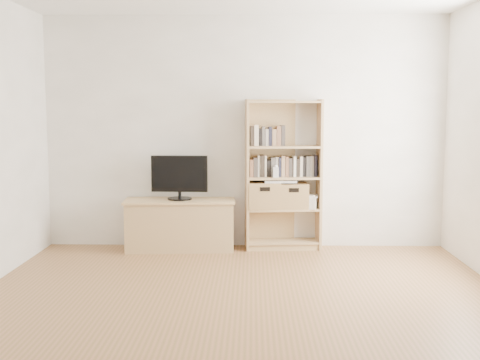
{
  "coord_description": "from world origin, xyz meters",
  "views": [
    {
      "loc": [
        0.09,
        -4.3,
        1.57
      ],
      "look_at": [
        -0.04,
        1.9,
        0.83
      ],
      "focal_mm": 45.0,
      "sensor_mm": 36.0,
      "label": 1
    }
  ],
  "objects_px": {
    "laptop": "(280,181)",
    "bookshelf": "(283,175)",
    "baby_monitor": "(276,172)",
    "television": "(180,178)",
    "basket_left": "(263,195)",
    "tv_stand": "(180,226)",
    "basket_right": "(292,195)"
  },
  "relations": [
    {
      "from": "basket_right",
      "to": "laptop",
      "type": "height_order",
      "value": "laptop"
    },
    {
      "from": "baby_monitor",
      "to": "basket_left",
      "type": "distance_m",
      "value": 0.31
    },
    {
      "from": "bookshelf",
      "to": "basket_left",
      "type": "height_order",
      "value": "bookshelf"
    },
    {
      "from": "baby_monitor",
      "to": "bookshelf",
      "type": "bearing_deg",
      "value": 53.98
    },
    {
      "from": "laptop",
      "to": "baby_monitor",
      "type": "bearing_deg",
      "value": -122.01
    },
    {
      "from": "bookshelf",
      "to": "baby_monitor",
      "type": "xyz_separation_m",
      "value": [
        -0.08,
        -0.1,
        0.04
      ]
    },
    {
      "from": "tv_stand",
      "to": "bookshelf",
      "type": "height_order",
      "value": "bookshelf"
    },
    {
      "from": "basket_left",
      "to": "tv_stand",
      "type": "bearing_deg",
      "value": 176.69
    },
    {
      "from": "basket_right",
      "to": "bookshelf",
      "type": "bearing_deg",
      "value": 177.92
    },
    {
      "from": "laptop",
      "to": "bookshelf",
      "type": "bearing_deg",
      "value": 14.62
    },
    {
      "from": "television",
      "to": "laptop",
      "type": "bearing_deg",
      "value": 4.6
    },
    {
      "from": "television",
      "to": "baby_monitor",
      "type": "xyz_separation_m",
      "value": [
        1.06,
        -0.03,
        0.07
      ]
    },
    {
      "from": "baby_monitor",
      "to": "basket_left",
      "type": "relative_size",
      "value": 0.32
    },
    {
      "from": "television",
      "to": "laptop",
      "type": "height_order",
      "value": "television"
    },
    {
      "from": "basket_left",
      "to": "baby_monitor",
      "type": "bearing_deg",
      "value": -35.8
    },
    {
      "from": "television",
      "to": "laptop",
      "type": "xyz_separation_m",
      "value": [
        1.11,
        0.06,
        -0.04
      ]
    },
    {
      "from": "basket_left",
      "to": "laptop",
      "type": "distance_m",
      "value": 0.24
    },
    {
      "from": "television",
      "to": "basket_right",
      "type": "height_order",
      "value": "television"
    },
    {
      "from": "bookshelf",
      "to": "basket_left",
      "type": "relative_size",
      "value": 4.7
    },
    {
      "from": "bookshelf",
      "to": "television",
      "type": "height_order",
      "value": "bookshelf"
    },
    {
      "from": "tv_stand",
      "to": "baby_monitor",
      "type": "bearing_deg",
      "value": -5.41
    },
    {
      "from": "baby_monitor",
      "to": "basket_right",
      "type": "height_order",
      "value": "baby_monitor"
    },
    {
      "from": "baby_monitor",
      "to": "tv_stand",
      "type": "bearing_deg",
      "value": -177.22
    },
    {
      "from": "bookshelf",
      "to": "baby_monitor",
      "type": "bearing_deg",
      "value": -135.0
    },
    {
      "from": "tv_stand",
      "to": "baby_monitor",
      "type": "xyz_separation_m",
      "value": [
        1.06,
        -0.03,
        0.6
      ]
    },
    {
      "from": "tv_stand",
      "to": "laptop",
      "type": "relative_size",
      "value": 3.34
    },
    {
      "from": "tv_stand",
      "to": "basket_right",
      "type": "xyz_separation_m",
      "value": [
        1.25,
        0.08,
        0.33
      ]
    },
    {
      "from": "television",
      "to": "laptop",
      "type": "distance_m",
      "value": 1.11
    },
    {
      "from": "tv_stand",
      "to": "bookshelf",
      "type": "distance_m",
      "value": 1.28
    },
    {
      "from": "television",
      "to": "basket_left",
      "type": "xyz_separation_m",
      "value": [
        0.93,
        0.05,
        -0.2
      ]
    },
    {
      "from": "tv_stand",
      "to": "basket_right",
      "type": "height_order",
      "value": "basket_right"
    },
    {
      "from": "basket_left",
      "to": "laptop",
      "type": "xyz_separation_m",
      "value": [
        0.18,
        0.01,
        0.16
      ]
    }
  ]
}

